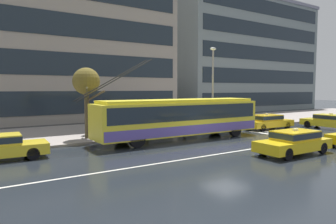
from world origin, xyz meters
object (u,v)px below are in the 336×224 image
Objects in this scene: bus_shelter at (120,109)px; street_lamp at (213,81)px; trolleybus at (181,117)px; pedestrian_walking_past at (184,110)px; street_tree_bare at (86,83)px; taxi_oncoming_near at (294,141)px; taxi_cross_traffic at (330,121)px; pedestrian_at_shelter at (92,113)px; taxi_ahead_of_bus at (267,121)px; pedestrian_approaching_curb at (148,113)px.

bus_shelter is 8.07m from street_lamp.
pedestrian_walking_past is (3.25, 4.07, 0.15)m from trolleybus.
street_lamp reaches higher than street_tree_bare.
taxi_oncoming_near is at bearing -53.14° from street_tree_bare.
trolleybus reaches higher than street_tree_bare.
pedestrian_at_shelter is at bearing 159.45° from taxi_cross_traffic.
pedestrian_walking_past is (-6.24, 3.82, 0.99)m from taxi_ahead_of_bus.
pedestrian_at_shelter is 8.01m from pedestrian_walking_past.
street_tree_bare is at bearing 163.65° from taxi_cross_traffic.
bus_shelter is 1.83× the size of pedestrian_approaching_curb.
pedestrian_at_shelter is (-4.75, 4.52, 0.22)m from trolleybus.
bus_shelter is 2.06m from pedestrian_at_shelter.
taxi_cross_traffic is (14.26, -2.60, -0.84)m from trolleybus.
trolleybus is at bearing -128.63° from pedestrian_walking_past.
taxi_cross_traffic is 5.55m from taxi_ahead_of_bus.
taxi_cross_traffic and taxi_ahead_of_bus have the same top height.
street_tree_bare is at bearing 168.87° from taxi_ahead_of_bus.
street_tree_bare is at bearing 150.00° from trolleybus.
taxi_oncoming_near is 2.21× the size of pedestrian_approaching_curb.
street_lamp is (9.50, -2.44, 2.38)m from pedestrian_at_shelter.
street_lamp is at bearing 23.64° from trolleybus.
trolleybus is 6.84m from street_tree_bare.
trolleybus is at bearing -53.89° from bus_shelter.
trolleybus is 6.56m from pedestrian_at_shelter.
street_lamp is (1.50, -1.99, 2.45)m from pedestrian_walking_past.
pedestrian_walking_past is (-11.01, 6.67, 0.99)m from taxi_cross_traffic.
taxi_cross_traffic is 12.91m from pedestrian_walking_past.
taxi_cross_traffic is 2.25× the size of pedestrian_approaching_curb.
taxi_ahead_of_bus is at bearing 1.51° from trolleybus.
street_tree_bare is (-2.75, -0.65, 1.91)m from bus_shelter.
street_lamp reaches higher than taxi_cross_traffic.
pedestrian_walking_past is at bearing 24.21° from pedestrian_approaching_curb.
bus_shelter is at bearing 126.11° from trolleybus.
trolleybus is at bearing 169.65° from taxi_cross_traffic.
street_tree_bare is (-0.82, -1.31, 2.13)m from pedestrian_at_shelter.
pedestrian_walking_past is at bearing -3.28° from pedestrian_at_shelter.
taxi_ahead_of_bus is 12.89m from bus_shelter.
bus_shelter is (-5.13, 11.15, 1.28)m from taxi_oncoming_near.
taxi_ahead_of_bus is at bearing -16.70° from pedestrian_at_shelter.
street_lamp reaches higher than pedestrian_approaching_curb.
bus_shelter is 1.88× the size of pedestrian_walking_past.
bus_shelter is at bearing -178.05° from pedestrian_walking_past.
pedestrian_walking_past is at bearing 85.28° from taxi_oncoming_near.
street_tree_bare is at bearing -174.48° from pedestrian_walking_past.
pedestrian_walking_past is (0.94, 11.36, 0.99)m from taxi_oncoming_near.
pedestrian_at_shelter is (-19.01, 7.13, 1.06)m from taxi_cross_traffic.
trolleybus is at bearing -178.49° from taxi_ahead_of_bus.
pedestrian_walking_past reaches higher than pedestrian_at_shelter.
taxi_cross_traffic is 16.43m from pedestrian_approaching_curb.
bus_shelter is 6.08m from pedestrian_walking_past.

